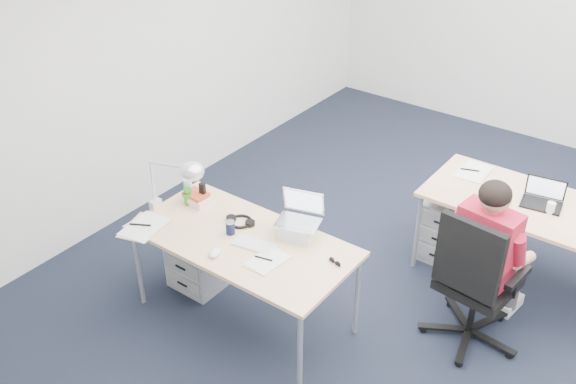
{
  "coord_description": "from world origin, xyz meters",
  "views": [
    {
      "loc": [
        1.24,
        -3.58,
        3.37
      ],
      "look_at": [
        -1.19,
        -0.29,
        0.85
      ],
      "focal_mm": 40.0,
      "sensor_mm": 36.0,
      "label": 1
    }
  ],
  "objects": [
    {
      "name": "room",
      "position": [
        0.0,
        0.0,
        1.71
      ],
      "size": [
        6.02,
        7.02,
        2.8
      ],
      "color": "silver",
      "rests_on": "ground"
    },
    {
      "name": "wireless_keyboard",
      "position": [
        -1.07,
        -0.84,
        0.74
      ],
      "size": [
        0.33,
        0.18,
        0.02
      ],
      "primitive_type": "cube",
      "rotation": [
        0.0,
        0.0,
        0.18
      ],
      "color": "white",
      "rests_on": "desk_near"
    },
    {
      "name": "cordless_phone",
      "position": [
        -1.73,
        -0.65,
        0.82
      ],
      "size": [
        0.05,
        0.03,
        0.17
      ],
      "primitive_type": "cube",
      "rotation": [
        0.0,
        0.0,
        0.12
      ],
      "color": "black",
      "rests_on": "desk_near"
    },
    {
      "name": "far_cup",
      "position": [
        0.45,
        0.79,
        0.77
      ],
      "size": [
        0.08,
        0.08,
        0.09
      ],
      "primitive_type": "cylinder",
      "rotation": [
        0.0,
        0.0,
        -0.3
      ],
      "color": "white",
      "rests_on": "desk_far"
    },
    {
      "name": "bear_figurine",
      "position": [
        -1.81,
        -0.73,
        0.81
      ],
      "size": [
        0.1,
        0.08,
        0.17
      ],
      "primitive_type": null,
      "rotation": [
        0.0,
        0.0,
        -0.13
      ],
      "color": "#23751F",
      "rests_on": "desk_near"
    },
    {
      "name": "computer_mouse",
      "position": [
        -1.22,
        -1.09,
        0.75
      ],
      "size": [
        0.1,
        0.13,
        0.04
      ],
      "primitive_type": "ellipsoid",
      "rotation": [
        0.0,
        0.0,
        0.33
      ],
      "color": "white",
      "rests_on": "desk_near"
    },
    {
      "name": "sunglasses",
      "position": [
        -0.51,
        -0.68,
        0.74
      ],
      "size": [
        0.11,
        0.07,
        0.02
      ],
      "primitive_type": null,
      "rotation": [
        0.0,
        0.0,
        -0.22
      ],
      "color": "black",
      "rests_on": "desk_near"
    },
    {
      "name": "office_chair",
      "position": [
        0.25,
        -0.04,
        0.31
      ],
      "size": [
        0.77,
        0.77,
        1.11
      ],
      "rotation": [
        0.0,
        0.0,
        -0.11
      ],
      "color": "black",
      "rests_on": "ground"
    },
    {
      "name": "seated_person",
      "position": [
        0.27,
        0.14,
        0.66
      ],
      "size": [
        0.43,
        0.73,
        1.3
      ],
      "rotation": [
        0.0,
        0.0,
        -0.13
      ],
      "color": "red",
      "rests_on": "ground"
    },
    {
      "name": "desk_near",
      "position": [
        -1.19,
        -0.83,
        0.68
      ],
      "size": [
        1.6,
        0.8,
        0.73
      ],
      "color": "#DBAD7E",
      "rests_on": "ground"
    },
    {
      "name": "papers_left",
      "position": [
        -1.85,
        -1.15,
        0.74
      ],
      "size": [
        0.3,
        0.38,
        0.01
      ],
      "primitive_type": "cube",
      "rotation": [
        0.0,
        0.0,
        0.21
      ],
      "color": "#E2C382",
      "rests_on": "desk_near"
    },
    {
      "name": "drawer_pedestal_far",
      "position": [
        -0.3,
        0.83,
        0.28
      ],
      "size": [
        0.4,
        0.5,
        0.55
      ],
      "primitive_type": "cube",
      "color": "#AEB0B3",
      "rests_on": "ground"
    },
    {
      "name": "dark_laptop",
      "position": [
        0.36,
        0.85,
        0.84
      ],
      "size": [
        0.33,
        0.33,
        0.21
      ],
      "primitive_type": null,
      "rotation": [
        0.0,
        0.0,
        0.15
      ],
      "color": "black",
      "rests_on": "desk_far"
    },
    {
      "name": "far_papers",
      "position": [
        -0.26,
        1.02,
        0.73
      ],
      "size": [
        0.24,
        0.34,
        0.01
      ],
      "primitive_type": "cube",
      "rotation": [
        0.0,
        0.0,
        0.05
      ],
      "color": "white",
      "rests_on": "desk_far"
    },
    {
      "name": "water_bottle",
      "position": [
        -1.85,
        -0.68,
        0.84
      ],
      "size": [
        0.09,
        0.09,
        0.21
      ],
      "primitive_type": "cylinder",
      "rotation": [
        0.0,
        0.0,
        -0.37
      ],
      "color": "silver",
      "rests_on": "desk_near"
    },
    {
      "name": "desk_far",
      "position": [
        0.3,
        0.84,
        0.68
      ],
      "size": [
        1.6,
        0.8,
        0.73
      ],
      "color": "#DBAD7E",
      "rests_on": "ground"
    },
    {
      "name": "floor",
      "position": [
        0.0,
        0.0,
        0.0
      ],
      "size": [
        7.0,
        7.0,
        0.0
      ],
      "primitive_type": "plane",
      "color": "black",
      "rests_on": "ground"
    },
    {
      "name": "silver_laptop",
      "position": [
        -0.89,
        -0.58,
        0.89
      ],
      "size": [
        0.35,
        0.31,
        0.32
      ],
      "primitive_type": null,
      "rotation": [
        0.0,
        0.0,
        0.28
      ],
      "color": "silver",
      "rests_on": "desk_near"
    },
    {
      "name": "drawer_pedestal_near",
      "position": [
        -1.74,
        -0.68,
        0.28
      ],
      "size": [
        0.4,
        0.5,
        0.55
      ],
      "primitive_type": "cube",
      "color": "#AEB0B3",
      "rests_on": "ground"
    },
    {
      "name": "papers_right",
      "position": [
        -0.9,
        -0.93,
        0.73
      ],
      "size": [
        0.21,
        0.28,
        0.01
      ],
      "primitive_type": "cube",
      "rotation": [
        0.0,
        0.0,
        -0.06
      ],
      "color": "#E2C382",
      "rests_on": "desk_near"
    },
    {
      "name": "headphones",
      "position": [
        -1.33,
        -0.69,
        0.75
      ],
      "size": [
        0.26,
        0.22,
        0.04
      ],
      "primitive_type": null,
      "rotation": [
        0.0,
        0.0,
        0.23
      ],
      "color": "black",
      "rests_on": "desk_near"
    },
    {
      "name": "book_stack",
      "position": [
        -1.77,
        -0.68,
        0.77
      ],
      "size": [
        0.21,
        0.16,
        0.09
      ],
      "primitive_type": "cube",
      "rotation": [
        0.0,
        0.0,
        0.11
      ],
      "color": "silver",
      "rests_on": "desk_near"
    },
    {
      "name": "can_koozie",
      "position": [
        -1.3,
        -0.83,
        0.78
      ],
      "size": [
        0.08,
        0.08,
        0.1
      ],
      "primitive_type": "cylinder",
      "rotation": [
        0.0,
        0.0,
        0.28
      ],
      "color": "#13173C",
      "rests_on": "desk_near"
    },
    {
      "name": "desk_lamp",
      "position": [
        -1.81,
        -0.91,
        1.0
      ],
      "size": [
        0.51,
        0.31,
        0.55
      ],
      "primitive_type": null,
      "rotation": [
        0.0,
        0.0,
        -0.31
      ],
      "color": "silver",
      "rests_on": "desk_near"
    }
  ]
}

